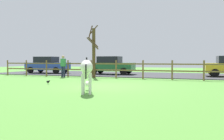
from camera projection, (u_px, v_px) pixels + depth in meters
The scene contains 9 objects.
ground_plane at pixel (106, 86), 12.24m from camera, with size 60.00×60.00×0.00m, color #549338.
parking_asphalt at pixel (146, 75), 20.97m from camera, with size 28.00×7.40×0.05m, color #38383D.
paddock_fence at pixel (129, 68), 16.98m from camera, with size 21.63×0.11×1.28m.
bare_tree at pixel (94, 51), 17.80m from camera, with size 0.99×1.00×3.91m.
zebra at pixel (87, 70), 9.61m from camera, with size 1.04×1.82×1.41m.
crow_on_grass at pixel (48, 82), 13.20m from camera, with size 0.21×0.10×0.20m.
parked_car_green at pixel (111, 65), 21.39m from camera, with size 4.06×1.99×1.56m.
parked_car_blue at pixel (48, 65), 23.22m from camera, with size 4.09×2.07×1.56m.
visitor_near_fence at pixel (63, 65), 18.23m from camera, with size 0.37×0.24×1.64m.
Camera 1 is at (4.45, -11.36, 1.32)m, focal length 38.98 mm.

